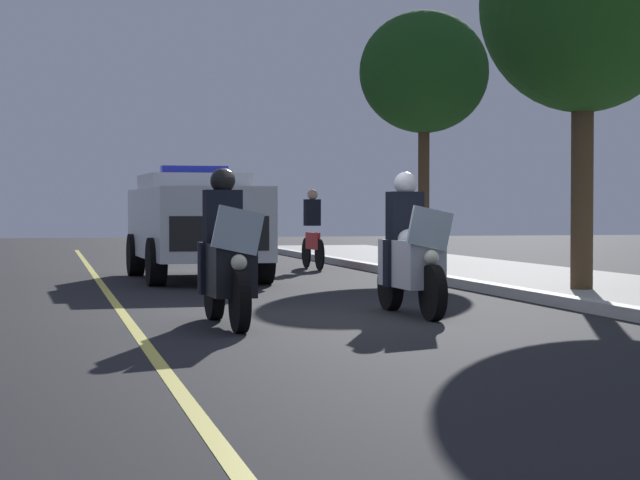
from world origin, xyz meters
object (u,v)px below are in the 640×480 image
(police_suv, at_px, (195,221))
(tree_mid_block, at_px, (583,6))
(police_motorcycle_lead_right, at_px, (410,257))
(cyclist_background, at_px, (313,229))
(tree_far_back, at_px, (424,73))
(police_motorcycle_lead_left, at_px, (226,262))

(police_suv, distance_m, tree_mid_block, 7.90)
(police_suv, height_order, tree_mid_block, tree_mid_block)
(police_motorcycle_lead_right, distance_m, police_suv, 7.83)
(cyclist_background, bearing_deg, tree_far_back, 84.04)
(police_motorcycle_lead_left, relative_size, cyclist_background, 1.22)
(police_suv, xyz_separation_m, cyclist_background, (-3.11, 2.87, -0.22))
(police_motorcycle_lead_right, height_order, tree_mid_block, tree_mid_block)
(police_suv, height_order, cyclist_background, police_suv)
(police_motorcycle_lead_left, relative_size, police_motorcycle_lead_right, 1.00)
(police_motorcycle_lead_left, bearing_deg, tree_mid_block, 119.19)
(police_motorcycle_lead_left, height_order, police_suv, police_suv)
(police_motorcycle_lead_right, distance_m, tree_mid_block, 5.48)
(police_motorcycle_lead_right, xyz_separation_m, tree_mid_block, (-2.45, 3.40, 3.53))
(police_motorcycle_lead_left, xyz_separation_m, police_motorcycle_lead_right, (-0.76, 2.33, 0.00))
(police_motorcycle_lead_right, xyz_separation_m, police_suv, (-7.65, -1.62, 0.37))
(police_motorcycle_lead_left, xyz_separation_m, tree_far_back, (-11.27, 5.96, 3.48))
(police_motorcycle_lead_right, bearing_deg, tree_far_back, 160.94)
(tree_far_back, bearing_deg, police_motorcycle_lead_left, -27.89)
(tree_mid_block, relative_size, tree_far_back, 1.06)
(cyclist_background, relative_size, tree_far_back, 0.33)
(cyclist_background, xyz_separation_m, tree_far_back, (0.25, 2.38, 3.34))
(police_suv, height_order, tree_far_back, tree_far_back)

